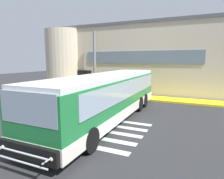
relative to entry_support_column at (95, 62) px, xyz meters
The scene contains 10 objects.
ground_plane 7.31m from the entry_support_column, 55.80° to the right, with size 80.00×90.00×0.02m, color #2B2B2D.
bay_paint_stripes 11.62m from the entry_support_column, 59.43° to the right, with size 4.40×3.96×0.01m.
terminal_building 6.85m from the entry_support_column, 63.99° to the left, with size 19.37×13.80×7.28m.
boarding_curb 4.91m from the entry_support_column, ahead, with size 21.57×2.00×0.15m, color yellow.
entry_support_column is the anchor object (origin of this frame).
bus_main_foreground 9.59m from the entry_support_column, 56.22° to the right, with size 3.04×12.29×2.70m.
passenger_near_column 2.44m from the entry_support_column, 39.84° to the right, with size 0.41×0.47×1.68m.
passenger_by_doorway 3.02m from the entry_support_column, 16.71° to the right, with size 0.58×0.44×1.68m.
passenger_at_curb_edge 3.69m from the entry_support_column, 23.85° to the right, with size 0.38×0.52×1.68m.
safety_bollard_yellow 4.79m from the entry_support_column, 27.75° to the right, with size 0.18×0.18×0.90m, color yellow.
Camera 1 is at (6.40, -12.55, 3.52)m, focal length 31.19 mm.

